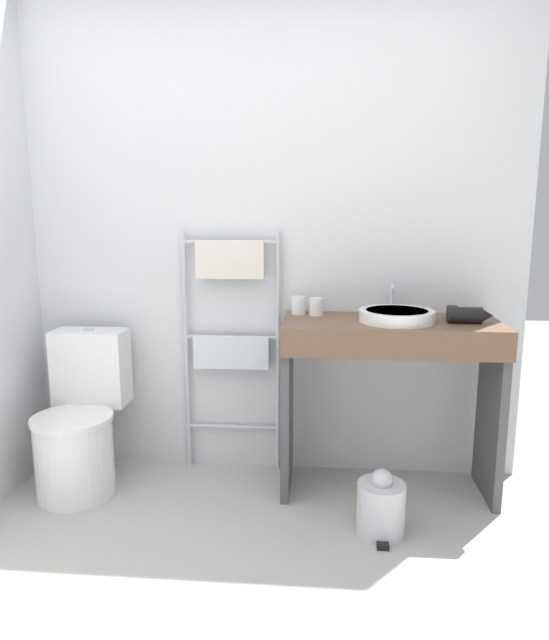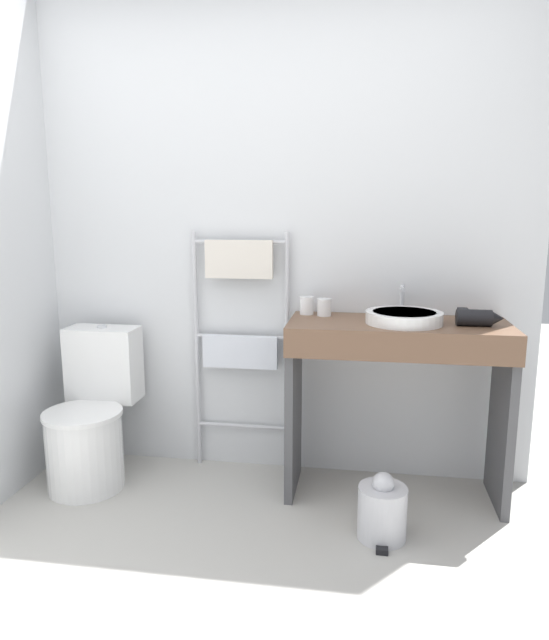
{
  "view_description": "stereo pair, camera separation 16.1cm",
  "coord_description": "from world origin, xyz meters",
  "px_view_note": "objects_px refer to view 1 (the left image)",
  "views": [
    {
      "loc": [
        0.31,
        -1.4,
        1.38
      ],
      "look_at": [
        0.12,
        0.85,
        0.95
      ],
      "focal_mm": 32.0,
      "sensor_mm": 36.0,
      "label": 1
    },
    {
      "loc": [
        0.47,
        -1.38,
        1.38
      ],
      "look_at": [
        0.12,
        0.85,
        0.95
      ],
      "focal_mm": 32.0,
      "sensor_mm": 36.0,
      "label": 2
    }
  ],
  "objects_px": {
    "towel_radiator": "(231,319)",
    "cup_near_wall": "(298,305)",
    "cup_near_edge": "(316,307)",
    "hair_dryer": "(467,315)",
    "toilet": "(80,425)",
    "sink_basin": "(397,315)",
    "trash_bin": "(381,506)"
  },
  "relations": [
    {
      "from": "toilet",
      "to": "sink_basin",
      "type": "bearing_deg",
      "value": 2.42
    },
    {
      "from": "trash_bin",
      "to": "cup_near_wall",
      "type": "bearing_deg",
      "value": 125.64
    },
    {
      "from": "toilet",
      "to": "cup_near_edge",
      "type": "distance_m",
      "value": 1.32
    },
    {
      "from": "towel_radiator",
      "to": "cup_near_edge",
      "type": "xyz_separation_m",
      "value": [
        0.44,
        -0.06,
        0.08
      ]
    },
    {
      "from": "toilet",
      "to": "sink_basin",
      "type": "height_order",
      "value": "sink_basin"
    },
    {
      "from": "cup_near_wall",
      "to": "trash_bin",
      "type": "relative_size",
      "value": 0.3
    },
    {
      "from": "cup_near_edge",
      "to": "hair_dryer",
      "type": "height_order",
      "value": "cup_near_edge"
    },
    {
      "from": "sink_basin",
      "to": "cup_near_edge",
      "type": "relative_size",
      "value": 4.11
    },
    {
      "from": "towel_radiator",
      "to": "cup_near_edge",
      "type": "relative_size",
      "value": 14.87
    },
    {
      "from": "cup_near_edge",
      "to": "trash_bin",
      "type": "bearing_deg",
      "value": -59.86
    },
    {
      "from": "hair_dryer",
      "to": "trash_bin",
      "type": "relative_size",
      "value": 0.7
    },
    {
      "from": "toilet",
      "to": "sink_basin",
      "type": "relative_size",
      "value": 2.23
    },
    {
      "from": "sink_basin",
      "to": "towel_radiator",
      "type": "bearing_deg",
      "value": 166.27
    },
    {
      "from": "sink_basin",
      "to": "cup_near_edge",
      "type": "height_order",
      "value": "cup_near_edge"
    },
    {
      "from": "hair_dryer",
      "to": "cup_near_wall",
      "type": "bearing_deg",
      "value": 168.22
    },
    {
      "from": "towel_radiator",
      "to": "cup_near_wall",
      "type": "relative_size",
      "value": 14.3
    },
    {
      "from": "towel_radiator",
      "to": "sink_basin",
      "type": "distance_m",
      "value": 0.85
    },
    {
      "from": "toilet",
      "to": "cup_near_edge",
      "type": "height_order",
      "value": "cup_near_edge"
    },
    {
      "from": "toilet",
      "to": "cup_near_wall",
      "type": "bearing_deg",
      "value": 12.09
    },
    {
      "from": "cup_near_wall",
      "to": "hair_dryer",
      "type": "xyz_separation_m",
      "value": [
        0.79,
        -0.16,
        -0.01
      ]
    },
    {
      "from": "towel_radiator",
      "to": "hair_dryer",
      "type": "relative_size",
      "value": 6.16
    },
    {
      "from": "towel_radiator",
      "to": "trash_bin",
      "type": "height_order",
      "value": "towel_radiator"
    },
    {
      "from": "cup_near_wall",
      "to": "trash_bin",
      "type": "distance_m",
      "value": 1.03
    },
    {
      "from": "towel_radiator",
      "to": "trash_bin",
      "type": "bearing_deg",
      "value": -37.89
    },
    {
      "from": "hair_dryer",
      "to": "toilet",
      "type": "bearing_deg",
      "value": -177.96
    },
    {
      "from": "cup_near_edge",
      "to": "hair_dryer",
      "type": "xyz_separation_m",
      "value": [
        0.7,
        -0.14,
        -0.01
      ]
    },
    {
      "from": "cup_near_wall",
      "to": "hair_dryer",
      "type": "distance_m",
      "value": 0.81
    },
    {
      "from": "toilet",
      "to": "cup_near_wall",
      "type": "distance_m",
      "value": 1.25
    },
    {
      "from": "toilet",
      "to": "hair_dryer",
      "type": "height_order",
      "value": "hair_dryer"
    },
    {
      "from": "cup_near_wall",
      "to": "hair_dryer",
      "type": "height_order",
      "value": "cup_near_wall"
    },
    {
      "from": "towel_radiator",
      "to": "hair_dryer",
      "type": "bearing_deg",
      "value": -9.93
    },
    {
      "from": "toilet",
      "to": "towel_radiator",
      "type": "relative_size",
      "value": 0.62
    }
  ]
}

